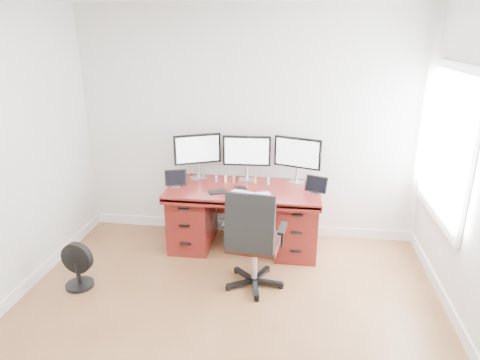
# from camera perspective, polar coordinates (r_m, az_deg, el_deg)

# --- Properties ---
(ground) EXTENTS (4.50, 4.50, 0.00)m
(ground) POSITION_cam_1_polar(r_m,az_deg,el_deg) (3.63, -3.50, -22.60)
(ground) COLOR brown
(ground) RESTS_ON ground
(back_wall) EXTENTS (4.00, 0.10, 2.70)m
(back_wall) POSITION_cam_1_polar(r_m,az_deg,el_deg) (5.03, 1.17, 7.15)
(back_wall) COLOR silver
(back_wall) RESTS_ON ground
(desk) EXTENTS (1.70, 0.80, 0.75)m
(desk) POSITION_cam_1_polar(r_m,az_deg,el_deg) (4.93, 0.52, -4.73)
(desk) COLOR #5E1612
(desk) RESTS_ON ground
(office_chair) EXTENTS (0.62, 0.62, 1.05)m
(office_chair) POSITION_cam_1_polar(r_m,az_deg,el_deg) (4.21, 1.77, -10.17)
(office_chair) COLOR black
(office_chair) RESTS_ON ground
(floor_fan) EXTENTS (0.33, 0.27, 0.47)m
(floor_fan) POSITION_cam_1_polar(r_m,az_deg,el_deg) (4.57, -20.89, -10.70)
(floor_fan) COLOR black
(floor_fan) RESTS_ON ground
(monitor_left) EXTENTS (0.51, 0.26, 0.53)m
(monitor_left) POSITION_cam_1_polar(r_m,az_deg,el_deg) (5.02, -5.69, 3.92)
(monitor_left) COLOR silver
(monitor_left) RESTS_ON desk
(monitor_center) EXTENTS (0.55, 0.15, 0.53)m
(monitor_center) POSITION_cam_1_polar(r_m,az_deg,el_deg) (4.92, 0.90, 3.69)
(monitor_center) COLOR silver
(monitor_center) RESTS_ON desk
(monitor_right) EXTENTS (0.53, 0.21, 0.53)m
(monitor_right) POSITION_cam_1_polar(r_m,az_deg,el_deg) (4.89, 7.68, 3.41)
(monitor_right) COLOR silver
(monitor_right) RESTS_ON desk
(tablet_left) EXTENTS (0.25, 0.14, 0.19)m
(tablet_left) POSITION_cam_1_polar(r_m,az_deg,el_deg) (4.85, -8.60, 0.12)
(tablet_left) COLOR silver
(tablet_left) RESTS_ON desk
(tablet_right) EXTENTS (0.25, 0.15, 0.19)m
(tablet_right) POSITION_cam_1_polar(r_m,az_deg,el_deg) (4.67, 10.12, -0.75)
(tablet_right) COLOR silver
(tablet_right) RESTS_ON desk
(keyboard) EXTENTS (0.31, 0.22, 0.01)m
(keyboard) POSITION_cam_1_polar(r_m,az_deg,el_deg) (4.60, 0.49, -1.79)
(keyboard) COLOR white
(keyboard) RESTS_ON desk
(trackpad) EXTENTS (0.17, 0.17, 0.01)m
(trackpad) POSITION_cam_1_polar(r_m,az_deg,el_deg) (4.58, 3.21, -1.93)
(trackpad) COLOR silver
(trackpad) RESTS_ON desk
(drawing_tablet) EXTENTS (0.24, 0.20, 0.01)m
(drawing_tablet) POSITION_cam_1_polar(r_m,az_deg,el_deg) (4.65, -2.94, -1.58)
(drawing_tablet) COLOR black
(drawing_tablet) RESTS_ON desk
(phone) EXTENTS (0.14, 0.08, 0.01)m
(phone) POSITION_cam_1_polar(r_m,az_deg,el_deg) (4.77, 0.08, -1.01)
(phone) COLOR black
(phone) RESTS_ON desk
(figurine_purple) EXTENTS (0.03, 0.03, 0.08)m
(figurine_purple) POSITION_cam_1_polar(r_m,az_deg,el_deg) (4.95, -3.20, 0.24)
(figurine_purple) COLOR #A574E6
(figurine_purple) RESTS_ON desk
(figurine_yellow) EXTENTS (0.03, 0.03, 0.08)m
(figurine_yellow) POSITION_cam_1_polar(r_m,az_deg,el_deg) (4.93, -1.96, 0.18)
(figurine_yellow) COLOR #DFC072
(figurine_yellow) RESTS_ON desk
(figurine_brown) EXTENTS (0.03, 0.03, 0.08)m
(figurine_brown) POSITION_cam_1_polar(r_m,az_deg,el_deg) (4.91, -0.84, 0.13)
(figurine_brown) COLOR #8A5447
(figurine_brown) RESTS_ON desk
(figurine_orange) EXTENTS (0.03, 0.03, 0.08)m
(figurine_orange) POSITION_cam_1_polar(r_m,az_deg,el_deg) (4.88, 2.02, 0.00)
(figurine_orange) COLOR #FE8342
(figurine_orange) RESTS_ON desk
(figurine_blue) EXTENTS (0.03, 0.03, 0.08)m
(figurine_blue) POSITION_cam_1_polar(r_m,az_deg,el_deg) (4.87, 3.80, -0.08)
(figurine_blue) COLOR #5FA9E0
(figurine_blue) RESTS_ON desk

